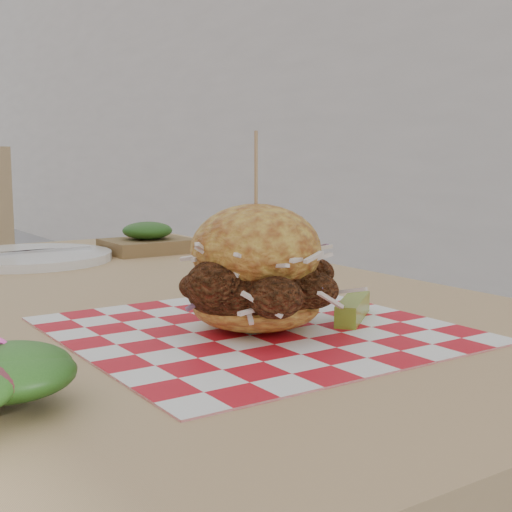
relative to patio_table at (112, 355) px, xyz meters
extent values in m
cube|color=silver|center=(3.68, 2.26, 0.93)|extent=(3.00, 14.00, 3.20)
cube|color=tan|center=(0.00, 0.00, 0.06)|extent=(0.80, 1.20, 0.04)
cylinder|color=#333338|center=(0.34, 0.54, -0.32)|extent=(0.05, 0.05, 0.71)
cylinder|color=#333338|center=(0.23, 0.84, -0.46)|extent=(0.03, 0.03, 0.43)
cube|color=red|center=(0.05, -0.26, 0.08)|extent=(0.36, 0.36, 0.00)
ellipsoid|color=gold|center=(0.05, -0.26, 0.10)|extent=(0.13, 0.13, 0.04)
ellipsoid|color=brown|center=(0.05, -0.26, 0.12)|extent=(0.14, 0.13, 0.07)
ellipsoid|color=gold|center=(0.05, -0.26, 0.16)|extent=(0.13, 0.13, 0.09)
cylinder|color=tan|center=(0.05, -0.26, 0.23)|extent=(0.00, 0.00, 0.10)
cube|color=olive|center=(0.15, -0.28, 0.09)|extent=(0.09, 0.08, 0.02)
ellipsoid|color=#3F1419|center=(-0.22, -0.34, 0.09)|extent=(0.08, 0.08, 0.03)
cylinder|color=white|center=(0.00, 0.35, 0.09)|extent=(0.27, 0.27, 0.01)
cube|color=silver|center=(-0.03, 0.35, 0.09)|extent=(0.15, 0.03, 0.00)
cube|color=silver|center=(0.03, 0.35, 0.09)|extent=(0.15, 0.03, 0.00)
cube|color=brown|center=(0.21, 0.34, 0.09)|extent=(0.15, 0.12, 0.02)
ellipsoid|color=#1C4413|center=(0.21, 0.34, 0.12)|extent=(0.09, 0.09, 0.03)
camera|label=1|loc=(-0.34, -0.83, 0.25)|focal=50.00mm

